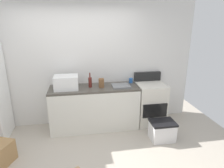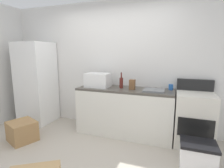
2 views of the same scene
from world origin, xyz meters
TOP-DOWN VIEW (x-y plane):
  - ground_plane at (0.00, 0.00)m, footprint 6.00×6.00m
  - wall_back at (0.00, 1.55)m, footprint 5.00×0.10m
  - kitchen_counter at (0.30, 1.20)m, footprint 1.80×0.60m
  - stove_oven at (1.52, 1.21)m, footprint 0.60×0.61m
  - microwave at (-0.24, 1.18)m, footprint 0.46×0.34m
  - sink_basin at (0.85, 1.15)m, footprint 0.36×0.32m
  - wine_bottle at (0.22, 1.21)m, footprint 0.07×0.07m
  - coffee_mug at (1.12, 1.37)m, footprint 0.08×0.08m
  - knife_block at (0.45, 1.17)m, footprint 0.10×0.10m
  - storage_bin at (1.52, 0.50)m, footprint 0.46×0.36m

SIDE VIEW (x-z plane):
  - ground_plane at x=0.00m, z-range 0.00..0.00m
  - storage_bin at x=1.52m, z-range 0.00..0.38m
  - kitchen_counter at x=0.30m, z-range 0.00..0.90m
  - stove_oven at x=1.52m, z-range -0.08..1.02m
  - sink_basin at x=0.85m, z-range 0.90..0.93m
  - coffee_mug at x=1.12m, z-range 0.90..1.00m
  - knife_block at x=0.45m, z-range 0.90..1.08m
  - wine_bottle at x=0.22m, z-range 0.86..1.16m
  - microwave at x=-0.24m, z-range 0.90..1.17m
  - wall_back at x=0.00m, z-range 0.00..2.60m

